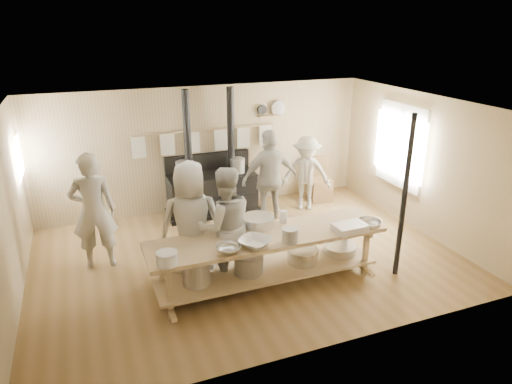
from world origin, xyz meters
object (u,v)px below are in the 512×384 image
cook_by_window (306,173)px  roasting_pan (350,228)px  stove (212,189)px  chair (320,187)px  cook_far_left (93,211)px  cook_left (225,226)px  cook_center (191,224)px  prep_table (267,254)px  cook_right (270,179)px

cook_by_window → roasting_pan: 2.92m
stove → roasting_pan: size_ratio=5.30×
cook_by_window → chair: 0.85m
cook_far_left → cook_left: (1.82, -1.20, -0.05)m
cook_center → prep_table: bearing=164.0°
roasting_pan → prep_table: bearing=164.8°
prep_table → chair: bearing=48.9°
stove → cook_left: bearing=-101.5°
cook_far_left → cook_center: 1.69m
prep_table → cook_center: size_ratio=1.86×
prep_table → cook_by_window: 3.17m
cook_far_left → cook_by_window: (4.28, 0.95, -0.18)m
cook_left → cook_far_left: bearing=-30.3°
stove → cook_by_window: stove is taller
cook_center → cook_by_window: cook_center is taller
cook_far_left → roasting_pan: cook_far_left is taller
prep_table → cook_right: (0.90, 2.02, 0.44)m
prep_table → cook_center: bearing=152.8°
cook_center → roasting_pan: cook_center is taller
cook_left → roasting_pan: size_ratio=3.79×
cook_center → cook_far_left: bearing=-26.3°
stove → cook_right: 1.41m
chair → cook_left: bearing=-127.2°
cook_left → roasting_pan: cook_left is taller
cook_right → cook_far_left: bearing=9.0°
stove → cook_center: 2.73m
cook_center → cook_right: cook_center is taller
stove → cook_by_window: 2.01m
cook_far_left → cook_center: bearing=145.4°
prep_table → cook_center: 1.22m
cook_right → cook_by_window: cook_right is taller
stove → cook_right: (0.89, -1.00, 0.44)m
chair → roasting_pan: size_ratio=1.99×
stove → cook_center: size_ratio=1.34×
cook_left → cook_right: bearing=-127.6°
prep_table → cook_by_window: cook_by_window is taller
roasting_pan → stove: bearing=109.9°
cook_far_left → roasting_pan: 4.04m
cook_right → cook_by_window: 1.15m
cook_left → chair: bearing=-137.2°
stove → cook_far_left: size_ratio=1.33×
stove → cook_right: size_ratio=1.35×
cook_far_left → prep_table: bearing=149.5°
stove → roasting_pan: 3.58m
cook_right → cook_by_window: bearing=-154.2°
cook_right → cook_by_window: (1.03, 0.48, -0.16)m
cook_center → cook_by_window: size_ratio=1.21×
cook_far_left → cook_by_window: 4.39m
cook_far_left → cook_right: bearing=-168.9°
prep_table → cook_center: (-1.01, 0.52, 0.45)m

